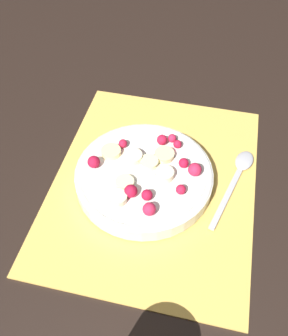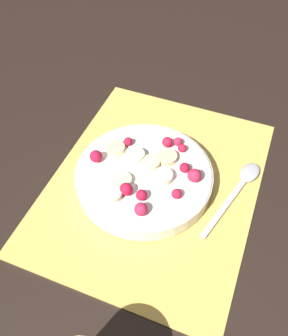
# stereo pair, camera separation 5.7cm
# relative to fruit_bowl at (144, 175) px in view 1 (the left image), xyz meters

# --- Properties ---
(ground_plane) EXTENTS (3.00, 3.00, 0.00)m
(ground_plane) POSITION_rel_fruit_bowl_xyz_m (0.01, -0.02, -0.02)
(ground_plane) COLOR black
(placemat) EXTENTS (0.41, 0.33, 0.01)m
(placemat) POSITION_rel_fruit_bowl_xyz_m (0.01, -0.02, -0.02)
(placemat) COLOR #E0B251
(placemat) RESTS_ON ground_plane
(fruit_bowl) EXTENTS (0.22, 0.22, 0.05)m
(fruit_bowl) POSITION_rel_fruit_bowl_xyz_m (0.00, 0.00, 0.00)
(fruit_bowl) COLOR silver
(fruit_bowl) RESTS_ON placemat
(spoon) EXTENTS (0.17, 0.06, 0.01)m
(spoon) POSITION_rel_fruit_bowl_xyz_m (0.05, -0.15, -0.01)
(spoon) COLOR #B2B2B7
(spoon) RESTS_ON placemat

